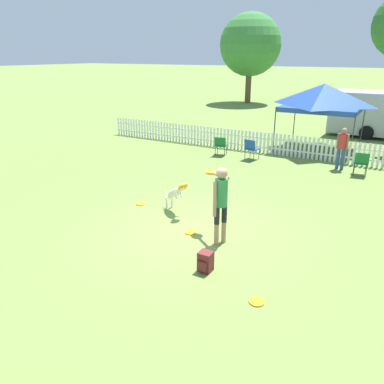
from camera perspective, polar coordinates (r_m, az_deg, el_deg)
ground_plane at (r=8.96m, az=0.04°, el=-6.17°), size 240.00×240.00×0.00m
handler_person at (r=8.09m, az=4.35°, el=-0.58°), size 0.86×1.03×1.77m
leaping_dog at (r=9.87m, az=-2.61°, el=-0.12°), size 1.06×0.67×0.95m
frisbee_near_handler at (r=10.68m, az=-7.83°, el=-1.79°), size 0.27×0.27×0.02m
frisbee_near_dog at (r=8.93m, az=-0.22°, el=-6.17°), size 0.27×0.27×0.02m
frisbee_midfield at (r=6.76m, az=9.82°, el=-16.15°), size 0.27×0.27×0.02m
backpack_on_grass at (r=7.40m, az=2.06°, el=-10.57°), size 0.26×0.28×0.41m
picket_fence at (r=15.93m, az=14.72°, el=6.80°), size 18.29×0.04×0.89m
folding_chair_blue_left at (r=14.20m, az=24.40°, el=4.24°), size 0.52×0.54×0.83m
folding_chair_center at (r=15.65m, az=4.39°, el=7.26°), size 0.56×0.58×0.79m
folding_chair_green_right at (r=15.13m, az=9.01°, el=6.71°), size 0.55×0.57×0.83m
canopy_tent_secondary at (r=17.30m, az=19.42°, el=13.51°), size 3.14×3.14×2.82m
spectator_standing at (r=14.61m, az=21.94°, el=6.68°), size 0.41×0.27×1.52m
tree_left_grove at (r=33.22m, az=8.88°, el=21.28°), size 5.00×5.00×7.18m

